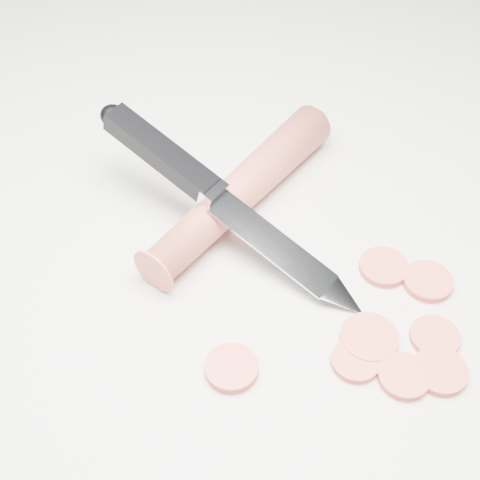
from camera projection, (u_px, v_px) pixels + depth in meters
name	position (u px, v px, depth m)	size (l,w,h in m)	color
ground	(313.00, 281.00, 0.50)	(2.40, 2.40, 0.00)	silver
carrot	(241.00, 190.00, 0.54)	(0.03, 0.03, 0.21)	#BB4936
carrot_slice_0	(232.00, 368.00, 0.45)	(0.04, 0.04, 0.01)	#E2513E
carrot_slice_1	(356.00, 361.00, 0.45)	(0.03, 0.03, 0.01)	#E2513E
carrot_slice_2	(384.00, 267.00, 0.51)	(0.04, 0.04, 0.01)	#E2513E
carrot_slice_3	(435.00, 337.00, 0.47)	(0.03, 0.03, 0.01)	#E2513E
carrot_slice_4	(428.00, 282.00, 0.50)	(0.04, 0.04, 0.01)	#E2513E
carrot_slice_5	(369.00, 338.00, 0.47)	(0.04, 0.04, 0.01)	#E2513E
carrot_slice_6	(440.00, 371.00, 0.45)	(0.04, 0.04, 0.01)	#E2513E
carrot_slice_7	(404.00, 376.00, 0.45)	(0.04, 0.04, 0.01)	#E2513E
kitchen_knife	(228.00, 202.00, 0.51)	(0.16, 0.23, 0.08)	#BBBDC2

